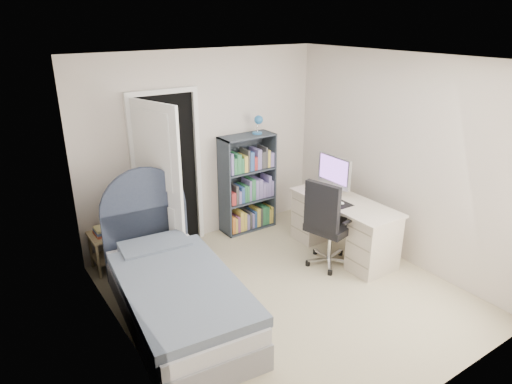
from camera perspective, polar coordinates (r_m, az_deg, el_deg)
room_shell at (r=4.61m, az=4.08°, el=0.52°), size 3.50×3.70×2.60m
door at (r=5.59m, az=-11.74°, el=1.54°), size 0.92×0.80×2.06m
bed at (r=4.75m, az=-10.12°, el=-12.06°), size 1.21×2.23×1.32m
nightstand at (r=5.72m, az=-18.26°, el=-5.94°), size 0.38×0.38×0.56m
floor_lamp at (r=5.54m, az=-11.34°, el=-3.20°), size 0.22×0.22×1.53m
bookcase at (r=6.39m, az=-0.92°, el=0.67°), size 0.78×0.33×1.63m
desk at (r=5.91m, az=10.77°, el=-3.95°), size 0.59×1.48×1.21m
office_chair at (r=5.46m, az=8.91°, el=-3.56°), size 0.61×0.63×1.11m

